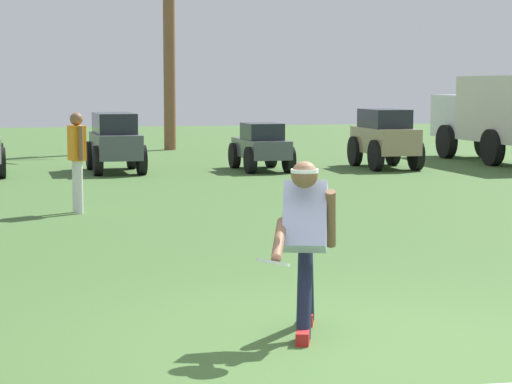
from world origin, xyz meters
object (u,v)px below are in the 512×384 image
Objects in this scene: parked_car_slot_c at (261,146)px; box_truck at (503,115)px; frisbee_in_flight at (273,262)px; parked_car_slot_b at (115,140)px; palm_tree_right_of_centre at (169,9)px; frisbee_thrower at (305,238)px; parked_car_slot_d at (385,137)px; teammate_near_sideline at (77,153)px.

parked_car_slot_c is 6.44m from box_truck.
frisbee_in_flight is at bearing -122.54° from box_truck.
palm_tree_right_of_centre reaches higher than parked_car_slot_b.
palm_tree_right_of_centre is at bearing 83.82° from frisbee_thrower.
box_truck reaches higher than parked_car_slot_d.
palm_tree_right_of_centre reaches higher than frisbee_in_flight.
teammate_near_sideline is at bearing -124.30° from parked_car_slot_c.
parked_car_slot_b is at bearing -108.09° from palm_tree_right_of_centre.
palm_tree_right_of_centre is (2.86, 23.23, 3.53)m from frisbee_in_flight.
parked_car_slot_c is 3.03m from parked_car_slot_d.
parked_car_slot_d is at bearing -171.04° from box_truck.
palm_tree_right_of_centre is at bearing 116.83° from parked_car_slot_d.
frisbee_thrower is at bearing -102.77° from parked_car_slot_c.
palm_tree_right_of_centre is at bearing 96.80° from parked_car_slot_c.
parked_car_slot_b is 0.34× the size of palm_tree_right_of_centre.
parked_car_slot_d is 0.40× the size of box_truck.
parked_car_slot_b is 1.09× the size of parked_car_slot_c.
teammate_near_sideline reaches higher than frisbee_in_flight.
palm_tree_right_of_centre is at bearing 135.11° from box_truck.
frisbee_thrower is 0.58× the size of parked_car_slot_b.
parked_car_slot_d is (7.67, 6.76, -0.20)m from teammate_near_sideline.
frisbee_thrower reaches higher than parked_car_slot_b.
frisbee_thrower reaches higher than parked_car_slot_c.
palm_tree_right_of_centre is (-3.95, 7.82, 3.49)m from parked_car_slot_d.
frisbee_thrower is 18.28m from box_truck.
teammate_near_sideline is 15.40m from palm_tree_right_of_centre.
parked_car_slot_c is at bearing 55.70° from teammate_near_sideline.
frisbee_in_flight is at bearing -113.84° from parked_car_slot_d.
frisbee_thrower reaches higher than parked_car_slot_d.
frisbee_thrower is 15.35m from parked_car_slot_b.
box_truck is at bearing 4.35° from parked_car_slot_c.
palm_tree_right_of_centre is (-7.32, 7.29, 3.00)m from box_truck.
frisbee_in_flight is 18.92m from box_truck.
frisbee_thrower is 16.24m from parked_car_slot_d.
frisbee_in_flight is 15.92m from parked_car_slot_c.
palm_tree_right_of_centre is at bearing 75.70° from teammate_near_sideline.
parked_car_slot_d is at bearing -0.84° from parked_car_slot_c.
palm_tree_right_of_centre reaches higher than parked_car_slot_c.
teammate_near_sideline is 0.65× the size of parked_car_slot_b.
box_truck is (9.73, 0.09, 0.51)m from parked_car_slot_b.
teammate_near_sideline is at bearing -138.60° from parked_car_slot_d.
parked_car_slot_c is 0.37× the size of box_truck.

